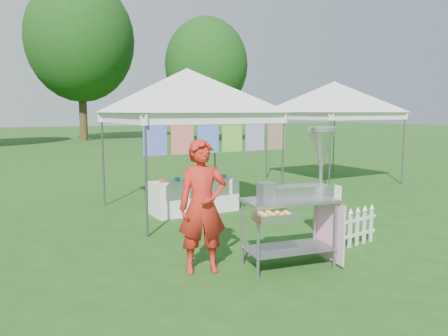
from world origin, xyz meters
TOP-DOWN VIEW (x-y plane):
  - ground at (0.00, 0.00)m, footprint 120.00×120.00m
  - canopy_main at (0.00, 3.49)m, footprint 4.24×4.24m
  - canopy_right at (5.50, 5.00)m, footprint 4.24×4.24m
  - tree_mid at (3.00, 28.00)m, footprint 7.60×7.60m
  - tree_right at (10.00, 22.00)m, footprint 5.60×5.60m
  - donut_cart at (-0.03, -0.28)m, footprint 1.49×0.92m
  - vendor at (-1.32, 0.18)m, footprint 0.74×0.59m
  - picket_fence at (1.23, -0.03)m, footprint 1.08×0.15m
  - display_table at (0.08, 3.36)m, footprint 1.80×0.70m

SIDE VIEW (x-z plane):
  - ground at x=0.00m, z-range 0.00..0.00m
  - picket_fence at x=1.23m, z-range 0.01..0.57m
  - display_table at x=0.08m, z-range 0.00..0.68m
  - vendor at x=-1.32m, z-range 0.00..1.76m
  - donut_cart at x=-0.03m, z-range 0.17..2.08m
  - canopy_main at x=0.00m, z-range 1.26..4.71m
  - canopy_right at x=5.50m, z-range 1.27..4.72m
  - tree_right at x=10.00m, z-range 0.97..9.39m
  - tree_mid at x=3.00m, z-range 1.38..12.90m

